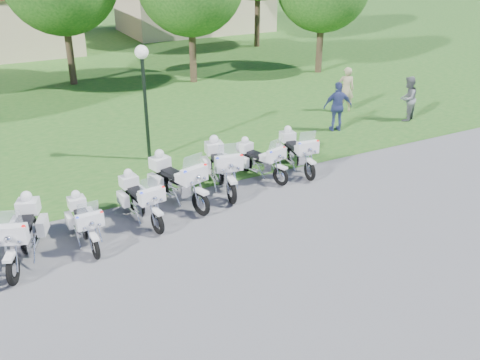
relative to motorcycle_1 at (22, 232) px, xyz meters
name	(u,v)px	position (x,y,z in m)	size (l,w,h in m)	color
ground	(260,230)	(5.63, -1.46, -0.71)	(100.00, 100.00, 0.00)	slate
grass_lawn	(62,50)	(5.63, 25.54, -0.70)	(100.00, 48.00, 0.01)	#215A1C
motorcycle_1	(22,232)	(0.00, 0.00, 0.00)	(1.38, 2.40, 1.69)	black
motorcycle_2	(84,221)	(1.46, 0.06, -0.12)	(0.71, 2.10, 1.41)	black
motorcycle_3	(141,198)	(3.07, 0.54, -0.08)	(0.92, 2.24, 1.51)	black
motorcycle_4	(177,179)	(4.31, 1.05, 0.01)	(1.27, 2.50, 1.72)	black
motorcycle_5	(221,166)	(5.84, 1.33, 0.02)	(1.13, 2.58, 1.74)	black
motorcycle_6	(260,159)	(7.29, 1.51, -0.10)	(1.09, 2.09, 1.44)	black
motorcycle_7	(297,151)	(8.66, 1.49, -0.06)	(0.92, 2.30, 1.55)	black
lamp_post	(143,74)	(4.63, 4.52, 2.25)	(0.44, 0.44, 3.89)	black
building_east	(194,4)	(16.63, 28.54, 1.36)	(11.44, 7.28, 4.10)	#C2AD8C
bystander_a	(346,90)	(13.98, 5.81, 0.26)	(0.71, 0.46, 1.94)	tan
bystander_b	(408,99)	(15.45, 3.64, 0.21)	(0.89, 0.70, 1.84)	slate
bystander_c	(338,107)	(12.12, 3.94, 0.26)	(1.14, 0.47, 1.94)	navy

